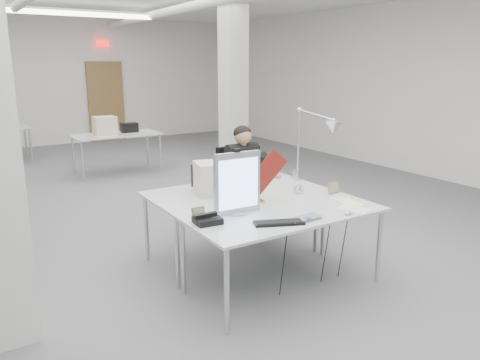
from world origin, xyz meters
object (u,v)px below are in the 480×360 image
(monitor, at_px, (237,183))
(bankers_lamp, at_px, (255,183))
(desk_main, at_px, (284,213))
(seated_person, at_px, (243,162))
(desk_phone, at_px, (208,220))
(beige_monitor, at_px, (213,178))
(architect_lamp, at_px, (313,142))
(office_chair, at_px, (241,193))
(laptop, at_px, (308,220))

(monitor, height_order, bankers_lamp, monitor)
(desk_main, xyz_separation_m, monitor, (-0.39, 0.19, 0.29))
(seated_person, relative_size, monitor, 1.66)
(seated_person, height_order, desk_phone, seated_person)
(beige_monitor, bearing_deg, architect_lamp, 0.34)
(architect_lamp, bearing_deg, desk_main, -151.25)
(office_chair, bearing_deg, monitor, -125.19)
(desk_phone, bearing_deg, office_chair, 54.10)
(monitor, distance_m, beige_monitor, 0.70)
(office_chair, xyz_separation_m, bankers_lamp, (-0.55, -1.12, 0.44))
(monitor, bearing_deg, office_chair, 58.99)
(desk_main, distance_m, monitor, 0.52)
(desk_main, distance_m, bankers_lamp, 0.44)
(laptop, bearing_deg, beige_monitor, 100.57)
(laptop, bearing_deg, monitor, 125.61)
(desk_main, bearing_deg, beige_monitor, 106.33)
(desk_main, height_order, seated_person, seated_person)
(seated_person, distance_m, beige_monitor, 0.94)
(office_chair, relative_size, seated_person, 1.09)
(seated_person, bearing_deg, architect_lamp, -67.88)
(beige_monitor, xyz_separation_m, architect_lamp, (1.10, -0.25, 0.31))
(monitor, xyz_separation_m, laptop, (0.39, -0.51, -0.26))
(seated_person, distance_m, architect_lamp, 0.97)
(desk_phone, bearing_deg, laptop, -24.13)
(desk_main, distance_m, laptop, 0.32)
(desk_phone, xyz_separation_m, beige_monitor, (0.49, 0.78, 0.14))
(seated_person, bearing_deg, desk_phone, -133.67)
(bankers_lamp, distance_m, beige_monitor, 0.53)
(office_chair, height_order, beige_monitor, beige_monitor)
(office_chair, distance_m, monitor, 1.66)
(desk_main, height_order, office_chair, office_chair)
(desk_main, bearing_deg, desk_phone, 173.09)
(beige_monitor, bearing_deg, office_chair, 53.94)
(laptop, distance_m, desk_phone, 0.85)
(laptop, xyz_separation_m, desk_phone, (-0.75, 0.41, 0.01))
(office_chair, relative_size, laptop, 3.12)
(office_chair, height_order, bankers_lamp, bankers_lamp)
(bankers_lamp, height_order, architect_lamp, architect_lamp)
(seated_person, height_order, beige_monitor, seated_person)
(monitor, bearing_deg, architect_lamp, 21.55)
(beige_monitor, distance_m, architect_lamp, 1.17)
(monitor, relative_size, desk_phone, 2.58)
(desk_main, xyz_separation_m, office_chair, (0.48, 1.51, -0.24))
(desk_main, xyz_separation_m, bankers_lamp, (-0.07, 0.38, 0.20))
(desk_main, distance_m, desk_phone, 0.75)
(bankers_lamp, distance_m, desk_phone, 0.75)
(desk_main, relative_size, architect_lamp, 1.90)
(office_chair, relative_size, beige_monitor, 2.89)
(desk_main, height_order, desk_phone, desk_phone)
(desk_main, xyz_separation_m, beige_monitor, (-0.25, 0.87, 0.18))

